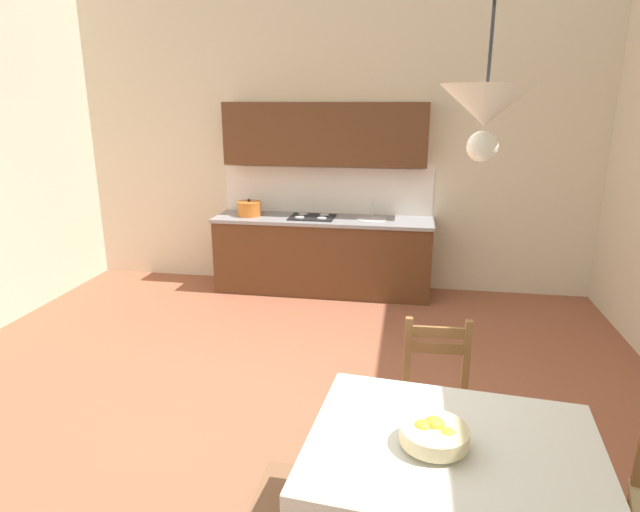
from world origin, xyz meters
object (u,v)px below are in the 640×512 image
Objects in this scene: kitchen_cabinetry at (323,221)px; dining_table at (452,469)px; pendant_lamp at (486,108)px; dining_chair_kitchen_side at (436,402)px; fruit_bowl at (434,434)px.

kitchen_cabinetry is 1.87× the size of dining_table.
dining_table is at bearing 89.32° from pendant_lamp.
pendant_lamp is at bearing -90.68° from dining_table.
dining_chair_kitchen_side is at bearing 91.69° from dining_table.
pendant_lamp is at bearing -88.61° from dining_chair_kitchen_side.
dining_chair_kitchen_side is at bearing 91.39° from pendant_lamp.
kitchen_cabinetry is 4.13m from dining_table.
dining_chair_kitchen_side is (-0.03, 0.85, -0.18)m from dining_table.
dining_chair_kitchen_side is 3.10× the size of fruit_bowl.
kitchen_cabinetry reaches higher than dining_table.
dining_table is at bearing 16.76° from fruit_bowl.
pendant_lamp is (0.02, -0.98, 1.74)m from dining_chair_kitchen_side.
fruit_bowl is 1.38m from pendant_lamp.
pendant_lamp reaches higher than kitchen_cabinetry.
fruit_bowl is at bearing -73.84° from kitchen_cabinetry.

